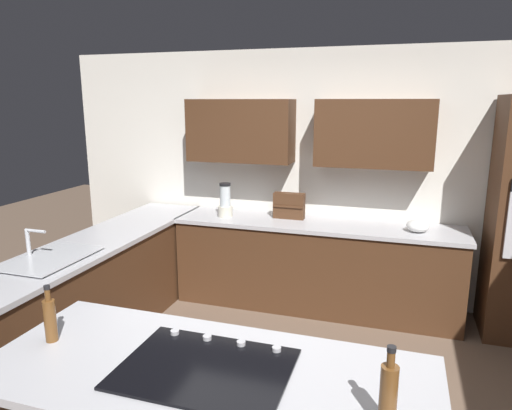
# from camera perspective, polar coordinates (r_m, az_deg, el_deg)

# --- Properties ---
(wall_back) EXTENTS (6.00, 0.44, 2.60)m
(wall_back) POSITION_cam_1_polar(r_m,az_deg,el_deg) (4.84, 8.74, 4.65)
(wall_back) COLOR white
(wall_back) RESTS_ON ground
(lower_cabinets_back) EXTENTS (2.80, 0.60, 0.86)m
(lower_cabinets_back) POSITION_cam_1_polar(r_m,az_deg,el_deg) (4.77, 7.29, -7.61)
(lower_cabinets_back) COLOR #472B19
(lower_cabinets_back) RESTS_ON ground
(countertop_back) EXTENTS (2.84, 0.64, 0.04)m
(countertop_back) POSITION_cam_1_polar(r_m,az_deg,el_deg) (4.63, 7.45, -2.39)
(countertop_back) COLOR #B2B2B7
(countertop_back) RESTS_ON lower_cabinets_back
(lower_cabinets_side) EXTENTS (0.60, 2.90, 0.86)m
(lower_cabinets_side) POSITION_cam_1_polar(r_m,az_deg,el_deg) (4.41, -18.72, -9.97)
(lower_cabinets_side) COLOR #472B19
(lower_cabinets_side) RESTS_ON ground
(countertop_side) EXTENTS (0.64, 2.94, 0.04)m
(countertop_side) POSITION_cam_1_polar(r_m,az_deg,el_deg) (4.26, -19.15, -4.36)
(countertop_side) COLOR #B2B2B7
(countertop_side) RESTS_ON lower_cabinets_side
(island_top) EXTENTS (2.06, 0.89, 0.04)m
(island_top) POSITION_cam_1_polar(r_m,az_deg,el_deg) (2.23, -6.28, -20.00)
(island_top) COLOR #B2B2B7
(island_top) RESTS_ON island_base
(sink_unit) EXTENTS (0.46, 0.70, 0.23)m
(sink_unit) POSITION_cam_1_polar(r_m,az_deg,el_deg) (3.86, -24.10, -5.96)
(sink_unit) COLOR #515456
(sink_unit) RESTS_ON countertop_side
(cooktop) EXTENTS (0.76, 0.56, 0.03)m
(cooktop) POSITION_cam_1_polar(r_m,az_deg,el_deg) (2.22, -6.23, -19.33)
(cooktop) COLOR black
(cooktop) RESTS_ON island_top
(blender) EXTENTS (0.15, 0.15, 0.35)m
(blender) POSITION_cam_1_polar(r_m,az_deg,el_deg) (4.80, -3.82, 0.34)
(blender) COLOR beige
(blender) RESTS_ON countertop_back
(mixing_bowl) EXTENTS (0.20, 0.20, 0.11)m
(mixing_bowl) POSITION_cam_1_polar(r_m,az_deg,el_deg) (4.51, 19.34, -2.45)
(mixing_bowl) COLOR white
(mixing_bowl) RESTS_ON countertop_back
(spice_rack) EXTENTS (0.32, 0.11, 0.26)m
(spice_rack) POSITION_cam_1_polar(r_m,az_deg,el_deg) (4.73, 4.10, -0.09)
(spice_rack) COLOR #472B19
(spice_rack) RESTS_ON countertop_back
(oil_bottle) EXTENTS (0.06, 0.06, 0.30)m
(oil_bottle) POSITION_cam_1_polar(r_m,az_deg,el_deg) (2.58, -24.08, -12.70)
(oil_bottle) COLOR brown
(oil_bottle) RESTS_ON island_top
(second_bottle) EXTENTS (0.07, 0.07, 0.33)m
(second_bottle) POSITION_cam_1_polar(r_m,az_deg,el_deg) (1.88, 16.02, -21.63)
(second_bottle) COLOR brown
(second_bottle) RESTS_ON island_top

